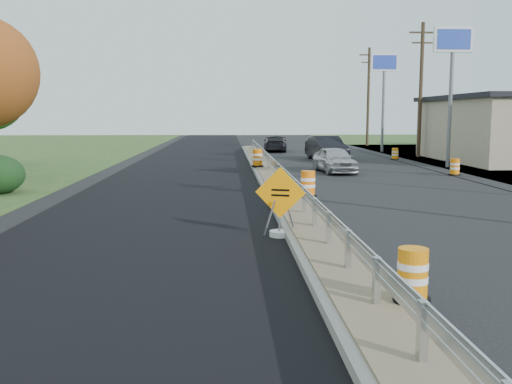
{
  "coord_description": "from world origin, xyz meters",
  "views": [
    {
      "loc": [
        -2.22,
        -16.11,
        3.02
      ],
      "look_at": [
        -1.49,
        -1.99,
        1.1
      ],
      "focal_mm": 40.0,
      "sensor_mm": 36.0,
      "label": 1
    }
  ],
  "objects_px": {
    "car_silver": "(335,160)",
    "car_dark_mid": "(326,148)",
    "car_dark_far": "(275,144)",
    "barrel_median_near": "(412,276)",
    "caution_sign": "(280,219)",
    "barrel_median_mid": "(308,185)",
    "barrel_shoulder_near": "(455,167)",
    "barrel_shoulder_mid": "(395,154)",
    "barrel_median_far": "(258,158)"
  },
  "relations": [
    {
      "from": "car_silver",
      "to": "car_dark_mid",
      "type": "height_order",
      "value": "car_dark_mid"
    },
    {
      "from": "car_dark_far",
      "to": "barrel_median_near",
      "type": "bearing_deg",
      "value": 92.61
    },
    {
      "from": "barrel_median_near",
      "to": "car_dark_mid",
      "type": "height_order",
      "value": "car_dark_mid"
    },
    {
      "from": "car_dark_mid",
      "to": "caution_sign",
      "type": "bearing_deg",
      "value": -109.78
    },
    {
      "from": "barrel_median_near",
      "to": "car_dark_far",
      "type": "bearing_deg",
      "value": 88.16
    },
    {
      "from": "car_silver",
      "to": "caution_sign",
      "type": "bearing_deg",
      "value": -111.37
    },
    {
      "from": "caution_sign",
      "to": "barrel_median_mid",
      "type": "bearing_deg",
      "value": 92.74
    },
    {
      "from": "caution_sign",
      "to": "car_dark_far",
      "type": "xyz_separation_m",
      "value": [
        2.7,
        33.13,
        0.21
      ]
    },
    {
      "from": "car_dark_far",
      "to": "car_dark_mid",
      "type": "bearing_deg",
      "value": 110.3
    },
    {
      "from": "barrel_shoulder_near",
      "to": "barrel_shoulder_mid",
      "type": "height_order",
      "value": "barrel_shoulder_near"
    },
    {
      "from": "barrel_median_far",
      "to": "car_dark_far",
      "type": "bearing_deg",
      "value": 81.82
    },
    {
      "from": "barrel_median_near",
      "to": "car_dark_mid",
      "type": "xyz_separation_m",
      "value": [
        3.89,
        29.56,
        0.19
      ]
    },
    {
      "from": "barrel_shoulder_near",
      "to": "car_dark_mid",
      "type": "distance_m",
      "value": 10.93
    },
    {
      "from": "barrel_median_near",
      "to": "car_silver",
      "type": "distance_m",
      "value": 21.67
    },
    {
      "from": "barrel_shoulder_near",
      "to": "caution_sign",
      "type": "bearing_deg",
      "value": -125.83
    },
    {
      "from": "barrel_median_mid",
      "to": "barrel_shoulder_near",
      "type": "distance_m",
      "value": 12.27
    },
    {
      "from": "barrel_median_far",
      "to": "car_dark_mid",
      "type": "xyz_separation_m",
      "value": [
        4.99,
        7.04,
        0.12
      ]
    },
    {
      "from": "barrel_median_mid",
      "to": "barrel_shoulder_mid",
      "type": "distance_m",
      "value": 20.72
    },
    {
      "from": "car_silver",
      "to": "car_dark_far",
      "type": "height_order",
      "value": "car_silver"
    },
    {
      "from": "barrel_median_mid",
      "to": "barrel_shoulder_mid",
      "type": "height_order",
      "value": "barrel_median_mid"
    },
    {
      "from": "caution_sign",
      "to": "car_silver",
      "type": "height_order",
      "value": "caution_sign"
    },
    {
      "from": "caution_sign",
      "to": "barrel_shoulder_near",
      "type": "xyz_separation_m",
      "value": [
        10.1,
        13.99,
        -0.04
      ]
    },
    {
      "from": "barrel_median_mid",
      "to": "barrel_shoulder_mid",
      "type": "relative_size",
      "value": 1.14
    },
    {
      "from": "barrel_median_far",
      "to": "car_silver",
      "type": "relative_size",
      "value": 0.24
    },
    {
      "from": "barrel_median_near",
      "to": "car_dark_mid",
      "type": "relative_size",
      "value": 0.17
    },
    {
      "from": "barrel_median_mid",
      "to": "barrel_shoulder_near",
      "type": "bearing_deg",
      "value": 45.14
    },
    {
      "from": "caution_sign",
      "to": "car_dark_mid",
      "type": "bearing_deg",
      "value": 95.41
    },
    {
      "from": "car_dark_mid",
      "to": "barrel_median_near",
      "type": "bearing_deg",
      "value": -104.65
    },
    {
      "from": "barrel_median_far",
      "to": "barrel_shoulder_mid",
      "type": "bearing_deg",
      "value": 37.04
    },
    {
      "from": "barrel_shoulder_near",
      "to": "barrel_shoulder_mid",
      "type": "relative_size",
      "value": 1.07
    },
    {
      "from": "barrel_median_near",
      "to": "barrel_median_far",
      "type": "bearing_deg",
      "value": 92.8
    },
    {
      "from": "barrel_median_mid",
      "to": "car_silver",
      "type": "relative_size",
      "value": 0.22
    },
    {
      "from": "barrel_median_mid",
      "to": "barrel_median_far",
      "type": "distance_m",
      "value": 11.54
    },
    {
      "from": "barrel_median_mid",
      "to": "barrel_median_far",
      "type": "xyz_separation_m",
      "value": [
        -1.1,
        11.49,
        0.03
      ]
    },
    {
      "from": "car_dark_mid",
      "to": "barrel_shoulder_near",
      "type": "bearing_deg",
      "value": -71.32
    },
    {
      "from": "barrel_median_near",
      "to": "barrel_median_mid",
      "type": "height_order",
      "value": "barrel_median_mid"
    },
    {
      "from": "barrel_median_near",
      "to": "barrel_median_far",
      "type": "distance_m",
      "value": 22.55
    },
    {
      "from": "barrel_median_far",
      "to": "car_dark_mid",
      "type": "height_order",
      "value": "car_dark_mid"
    },
    {
      "from": "barrel_median_near",
      "to": "car_silver",
      "type": "height_order",
      "value": "car_silver"
    },
    {
      "from": "barrel_median_near",
      "to": "barrel_shoulder_mid",
      "type": "relative_size",
      "value": 1.05
    },
    {
      "from": "barrel_median_far",
      "to": "barrel_shoulder_mid",
      "type": "relative_size",
      "value": 1.22
    },
    {
      "from": "car_silver",
      "to": "barrel_shoulder_mid",
      "type": "bearing_deg",
      "value": 49.85
    },
    {
      "from": "barrel_median_near",
      "to": "car_silver",
      "type": "relative_size",
      "value": 0.21
    },
    {
      "from": "caution_sign",
      "to": "car_silver",
      "type": "relative_size",
      "value": 0.44
    },
    {
      "from": "car_silver",
      "to": "car_dark_far",
      "type": "relative_size",
      "value": 0.88
    },
    {
      "from": "barrel_shoulder_mid",
      "to": "car_silver",
      "type": "distance_m",
      "value": 10.16
    },
    {
      "from": "barrel_median_near",
      "to": "car_silver",
      "type": "bearing_deg",
      "value": 82.28
    },
    {
      "from": "barrel_median_near",
      "to": "barrel_shoulder_mid",
      "type": "xyz_separation_m",
      "value": [
        8.63,
        29.86,
        -0.25
      ]
    },
    {
      "from": "barrel_median_far",
      "to": "car_dark_far",
      "type": "xyz_separation_m",
      "value": [
        2.35,
        16.34,
        -0.03
      ]
    },
    {
      "from": "barrel_shoulder_mid",
      "to": "car_dark_far",
      "type": "relative_size",
      "value": 0.17
    }
  ]
}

